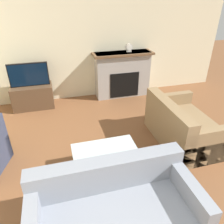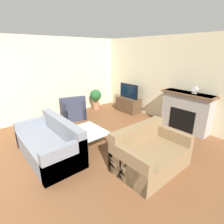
% 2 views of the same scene
% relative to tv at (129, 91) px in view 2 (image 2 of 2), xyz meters
% --- Properties ---
extents(ground_plane, '(20.00, 20.00, 0.00)m').
position_rel_tv_xyz_m(ground_plane, '(1.04, -4.44, -0.81)').
color(ground_plane, brown).
extents(wall_back, '(7.90, 0.06, 2.70)m').
position_rel_tv_xyz_m(wall_back, '(1.04, 0.35, 0.54)').
color(wall_back, beige).
rests_on(wall_back, ground_plane).
extents(wall_left, '(0.06, 7.76, 2.70)m').
position_rel_tv_xyz_m(wall_left, '(-1.44, -2.06, 0.54)').
color(wall_left, beige).
rests_on(wall_left, ground_plane).
extents(fireplace, '(1.49, 0.47, 1.14)m').
position_rel_tv_xyz_m(fireplace, '(2.24, 0.11, -0.22)').
color(fireplace, '#9E9993').
rests_on(fireplace, ground_plane).
extents(tv_stand, '(0.92, 0.48, 0.55)m').
position_rel_tv_xyz_m(tv_stand, '(0.00, 0.00, -0.54)').
color(tv_stand, brown).
rests_on(tv_stand, ground_plane).
extents(tv, '(0.86, 0.06, 0.53)m').
position_rel_tv_xyz_m(tv, '(0.00, 0.00, 0.00)').
color(tv, black).
rests_on(tv, tv_stand).
extents(couch_sectional, '(1.82, 0.91, 0.82)m').
position_rel_tv_xyz_m(couch_sectional, '(1.01, -3.48, -0.52)').
color(couch_sectional, gray).
rests_on(couch_sectional, ground_plane).
extents(couch_loveseat, '(0.96, 1.44, 0.82)m').
position_rel_tv_xyz_m(couch_loveseat, '(2.68, -2.12, -0.52)').
color(couch_loveseat, '#8C704C').
rests_on(couch_loveseat, ground_plane).
extents(armchair_by_window, '(0.97, 0.95, 0.82)m').
position_rel_tv_xyz_m(armchair_by_window, '(-0.74, -1.98, -0.51)').
color(armchair_by_window, '#33384C').
rests_on(armchair_by_window, ground_plane).
extents(coffee_table, '(0.97, 0.71, 0.39)m').
position_rel_tv_xyz_m(coffee_table, '(1.14, -2.57, -0.46)').
color(coffee_table, '#333338').
rests_on(coffee_table, ground_plane).
extents(potted_plant, '(0.45, 0.45, 0.80)m').
position_rel_tv_xyz_m(potted_plant, '(-1.05, -0.79, -0.31)').
color(potted_plant, '#AD704C').
rests_on(potted_plant, ground_plane).
extents(mantel_clock, '(0.17, 0.07, 0.20)m').
position_rel_tv_xyz_m(mantel_clock, '(2.39, 0.12, 0.43)').
color(mantel_clock, beige).
rests_on(mantel_clock, fireplace).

